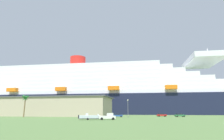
# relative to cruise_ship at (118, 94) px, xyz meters

# --- Properties ---
(ground_plane) EXTENTS (600.00, 600.00, 0.00)m
(ground_plane) POSITION_rel_cruise_ship_xyz_m (-8.06, -44.41, -15.74)
(ground_plane) COLOR #4C6B38
(cruise_ship) EXTENTS (274.56, 51.90, 59.92)m
(cruise_ship) POSITION_rel_cruise_ship_xyz_m (0.00, 0.00, 0.00)
(cruise_ship) COLOR #191E38
(cruise_ship) RESTS_ON ground_plane
(terminal_building) EXTENTS (63.52, 30.11, 10.32)m
(terminal_building) POSITION_rel_cruise_ship_xyz_m (-32.06, -49.80, -10.56)
(terminal_building) COLOR #B7A88C
(terminal_building) RESTS_ON ground_plane
(pickup_truck) EXTENTS (5.90, 3.20, 2.20)m
(pickup_truck) POSITION_rel_cruise_ship_xyz_m (1.29, -88.40, -14.70)
(pickup_truck) COLOR white
(pickup_truck) RESTS_ON ground_plane
(small_boat_on_trailer) EXTENTS (8.57, 3.42, 2.15)m
(small_boat_on_trailer) POSITION_rel_cruise_ship_xyz_m (-4.16, -89.59, -14.78)
(small_boat_on_trailer) COLOR #595960
(small_boat_on_trailer) RESTS_ON ground_plane
(palm_tree) EXTENTS (3.32, 3.24, 9.88)m
(palm_tree) POSITION_rel_cruise_ship_xyz_m (-39.22, -69.37, -7.76)
(palm_tree) COLOR brown
(palm_tree) RESTS_ON ground_plane
(street_lamp) EXTENTS (0.56, 0.56, 7.58)m
(street_lamp) POSITION_rel_cruise_ship_xyz_m (7.98, -72.57, -10.77)
(street_lamp) COLOR slate
(street_lamp) RESTS_ON ground_plane
(parked_car_red_hatchback) EXTENTS (4.94, 2.52, 1.58)m
(parked_car_red_hatchback) POSITION_rel_cruise_ship_xyz_m (24.76, -53.83, -14.91)
(parked_car_red_hatchback) COLOR red
(parked_car_red_hatchback) RESTS_ON ground_plane
(parked_car_green_wagon) EXTENTS (4.98, 2.54, 1.58)m
(parked_car_green_wagon) POSITION_rel_cruise_ship_xyz_m (32.51, -58.34, -14.91)
(parked_car_green_wagon) COLOR #2D723F
(parked_car_green_wagon) RESTS_ON ground_plane
(parked_car_blue_suv) EXTENTS (4.52, 2.12, 1.58)m
(parked_car_blue_suv) POSITION_rel_cruise_ship_xyz_m (3.16, -63.94, -14.91)
(parked_car_blue_suv) COLOR #264C99
(parked_car_blue_suv) RESTS_ON ground_plane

